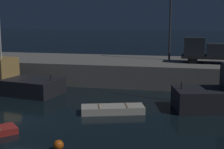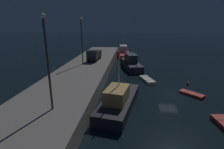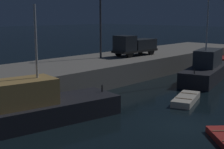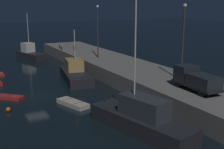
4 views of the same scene
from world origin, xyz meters
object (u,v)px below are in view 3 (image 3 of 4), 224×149
fishing_trawler_red (37,107)px  utility_truck (134,45)px  fishing_boat_white (207,69)px  lamp_post_east (100,10)px  dinghy_red_small (186,99)px

fishing_trawler_red → utility_truck: (17.65, 6.46, 2.27)m
fishing_trawler_red → fishing_boat_white: size_ratio=0.93×
fishing_trawler_red → lamp_post_east: size_ratio=1.22×
fishing_boat_white → utility_truck: fishing_boat_white is taller
fishing_trawler_red → dinghy_red_small: bearing=-22.3°
fishing_boat_white → dinghy_red_small: bearing=-162.5°
fishing_trawler_red → utility_truck: 18.94m
fishing_trawler_red → dinghy_red_small: 11.52m
fishing_trawler_red → fishing_boat_white: (19.74, -1.49, 0.16)m
lamp_post_east → utility_truck: 5.71m
fishing_boat_white → lamp_post_east: fishing_boat_white is taller
lamp_post_east → fishing_boat_white: bearing=-57.6°
fishing_boat_white → utility_truck: bearing=104.7°
dinghy_red_small → lamp_post_east: 14.46m
utility_truck → dinghy_red_small: bearing=-123.0°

